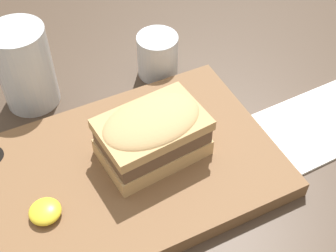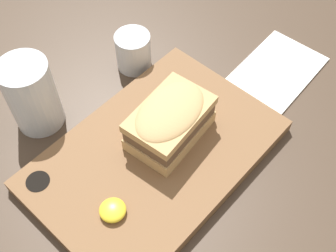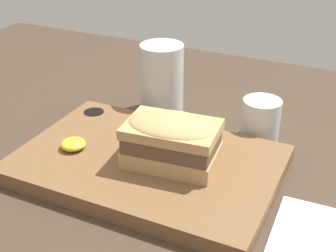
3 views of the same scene
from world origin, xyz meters
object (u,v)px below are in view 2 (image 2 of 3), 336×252
(wine_glass, at_px, (133,52))
(napkin, at_px, (277,70))
(water_glass, at_px, (33,99))
(sandwich, at_px, (170,120))
(serving_board, at_px, (155,155))

(wine_glass, distance_m, napkin, 0.27)
(water_glass, bearing_deg, wine_glass, -7.90)
(sandwich, xyz_separation_m, napkin, (0.25, -0.04, -0.06))
(wine_glass, bearing_deg, serving_board, -126.28)
(napkin, bearing_deg, wine_glass, 128.76)
(sandwich, distance_m, wine_glass, 0.19)
(napkin, bearing_deg, water_glass, 147.11)
(napkin, bearing_deg, serving_board, 172.63)
(sandwich, height_order, napkin, sandwich)
(serving_board, relative_size, wine_glass, 5.46)
(serving_board, xyz_separation_m, water_glass, (-0.07, 0.20, 0.04))
(water_glass, xyz_separation_m, napkin, (0.36, -0.24, -0.05))
(sandwich, height_order, wine_glass, sandwich)
(sandwich, bearing_deg, serving_board, -175.59)
(serving_board, height_order, wine_glass, wine_glass)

